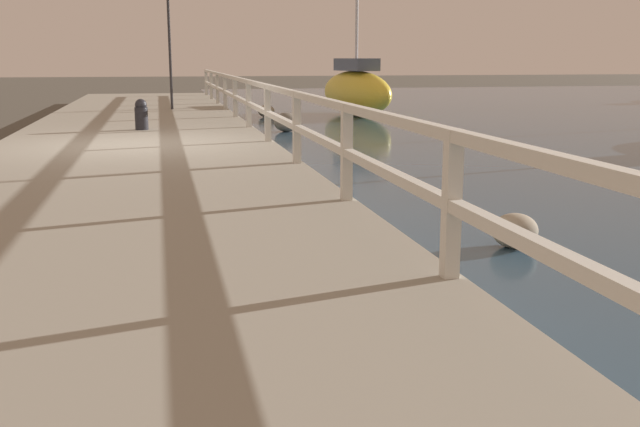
{
  "coord_description": "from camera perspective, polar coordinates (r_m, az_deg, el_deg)",
  "views": [
    {
      "loc": [
        0.4,
        -12.41,
        1.73
      ],
      "look_at": [
        2.54,
        -2.41,
        -0.41
      ],
      "focal_mm": 42.0,
      "sensor_mm": 36.0,
      "label": 1
    }
  ],
  "objects": [
    {
      "name": "ground_plane",
      "position": [
        12.53,
        -13.8,
        3.53
      ],
      "size": [
        120.0,
        120.0,
        0.0
      ],
      "primitive_type": "plane",
      "color": "#4C473D"
    },
    {
      "name": "dock_walkway",
      "position": [
        12.51,
        -13.84,
        4.34
      ],
      "size": [
        4.53,
        36.0,
        0.36
      ],
      "color": "gray",
      "rests_on": "ground"
    },
    {
      "name": "railing",
      "position": [
        12.55,
        -4.02,
        8.43
      ],
      "size": [
        0.1,
        32.5,
        0.94
      ],
      "color": "silver",
      "rests_on": "dock_walkway"
    },
    {
      "name": "boulder_downstream",
      "position": [
        17.89,
        -2.56,
        6.97
      ],
      "size": [
        0.61,
        0.55,
        0.46
      ],
      "color": "#666056",
      "rests_on": "ground"
    },
    {
      "name": "boulder_upstream",
      "position": [
        22.34,
        -4.12,
        7.79
      ],
      "size": [
        0.49,
        0.44,
        0.36
      ],
      "color": "gray",
      "rests_on": "ground"
    },
    {
      "name": "boulder_mid_strip",
      "position": [
        7.13,
        14.62,
        -1.27
      ],
      "size": [
        0.43,
        0.39,
        0.32
      ],
      "color": "gray",
      "rests_on": "ground"
    },
    {
      "name": "mooring_bollard",
      "position": [
        14.98,
        -13.46,
        7.35
      ],
      "size": [
        0.25,
        0.25,
        0.59
      ],
      "color": "black",
      "rests_on": "dock_walkway"
    },
    {
      "name": "dock_lamp",
      "position": [
        20.83,
        -11.48,
        14.81
      ],
      "size": [
        0.29,
        0.29,
        3.34
      ],
      "color": "#2D2D33",
      "rests_on": "dock_walkway"
    },
    {
      "name": "sailboat_yellow",
      "position": [
        23.01,
        2.77,
        9.35
      ],
      "size": [
        1.84,
        4.27,
        6.03
      ],
      "rotation": [
        0.0,
        0.0,
        0.19
      ],
      "color": "gold",
      "rests_on": "water_surface"
    }
  ]
}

